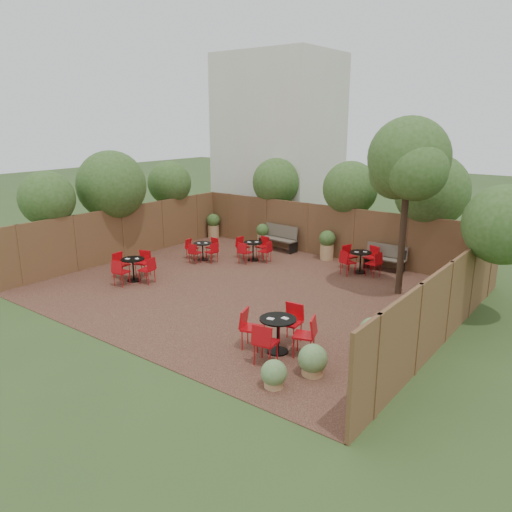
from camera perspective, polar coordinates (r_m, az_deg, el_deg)
The scene contains 13 objects.
ground at distance 15.55m, azimuth -0.88°, elevation -3.99°, with size 80.00×80.00×0.00m, color #354F23.
courtyard_paving at distance 15.54m, azimuth -0.88°, elevation -3.96°, with size 12.00×10.00×0.02m, color #351D15.
fence_back at distance 19.29m, azimuth 8.36°, elevation 2.79°, with size 12.00×0.08×2.00m, color #55351F.
fence_left at distance 19.43m, azimuth -14.93°, elevation 2.52°, with size 0.08×10.00×2.00m, color #55351F.
fence_right at distance 12.61m, azimuth 21.10°, elevation -4.96°, with size 0.08×10.00×2.00m, color #55351F.
neighbour_building at distance 23.80m, azimuth 2.60°, elevation 12.61°, with size 5.00×4.00×8.00m, color silver.
overhang_foliage at distance 18.03m, azimuth 1.38°, elevation 7.48°, with size 15.40×10.52×2.57m.
courtyard_tree at distance 15.07m, azimuth 16.99°, elevation 10.05°, with size 2.57×2.47×5.25m.
park_bench_left at distance 20.15m, azimuth 2.67°, elevation 2.14°, with size 1.67×0.66×1.01m.
park_bench_right at distance 18.05m, azimuth 14.56°, elevation -0.12°, with size 1.49×0.55×0.91m.
bistro_tables at distance 15.83m, azimuth -1.07°, elevation -1.90°, with size 8.40×8.38×0.95m.
planters at distance 19.02m, azimuth 3.56°, elevation 1.44°, with size 11.32×4.58×1.11m.
low_shrubs at distance 11.07m, azimuth 8.81°, elevation -10.64°, with size 1.38×3.46×0.72m.
Camera 1 is at (9.10, -11.49, 5.18)m, focal length 34.97 mm.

